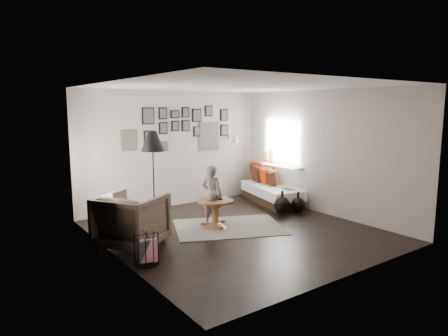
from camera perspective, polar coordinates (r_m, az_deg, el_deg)
ground at (r=7.36m, az=1.97°, el=-9.02°), size 4.80×4.80×0.00m
wall_back at (r=9.08m, az=-7.26°, el=2.69°), size 4.50×0.00×4.50m
wall_front at (r=5.39m, az=17.77°, el=-1.73°), size 4.50×0.00×4.50m
wall_left at (r=5.98m, az=-15.32°, el=-0.63°), size 0.00×4.80×4.80m
wall_right at (r=8.62m, az=13.98°, el=2.19°), size 0.00×4.80×4.80m
ceiling at (r=7.02m, az=2.08°, el=11.65°), size 4.80×4.80×0.00m
door_left at (r=7.15m, az=-18.47°, el=-1.31°), size 0.00×2.14×2.14m
window_right at (r=9.53m, az=7.48°, el=0.74°), size 0.15×1.32×1.30m
gallery_wall at (r=9.17m, az=-5.67°, el=5.56°), size 2.74×0.03×1.08m
wall_sconce at (r=9.68m, az=1.61°, el=4.10°), size 0.18×0.36×0.16m
rug at (r=7.58m, az=0.70°, el=-8.42°), size 2.37×2.06×0.01m
pedestal_table at (r=7.52m, az=-1.23°, el=-6.68°), size 0.67×0.67×0.53m
vase at (r=7.39m, az=-1.84°, el=-3.53°), size 0.19×0.19×0.48m
candles at (r=7.49m, az=-0.54°, el=-3.57°), size 0.11×0.11×0.25m
daybed at (r=9.55m, az=6.50°, el=-3.16°), size 1.18×1.93×0.89m
magazine_on_daybed at (r=9.07m, az=9.20°, el=-3.00°), size 0.22×0.28×0.01m
armchair at (r=6.61m, az=-13.06°, el=-7.34°), size 1.31×1.30×0.88m
armchair_cushion at (r=6.65m, az=-13.00°, el=-6.85°), size 0.55×0.55×0.18m
floor_lamp at (r=7.29m, az=-10.15°, el=3.29°), size 0.42×0.42×1.82m
magazine_basket at (r=5.94m, az=-11.00°, el=-11.35°), size 0.41×0.41×0.44m
demijohn_large at (r=8.51m, az=8.29°, el=-5.29°), size 0.33×0.33×0.50m
demijohn_small at (r=8.68m, az=10.51°, el=-5.22°), size 0.29×0.29×0.46m
child at (r=7.58m, az=-1.74°, el=-3.91°), size 0.44×0.51×1.17m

